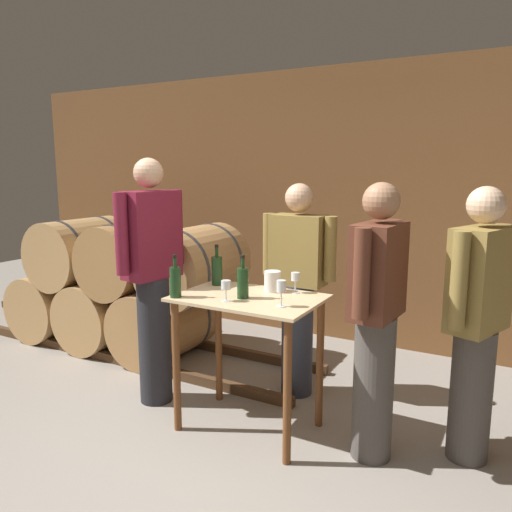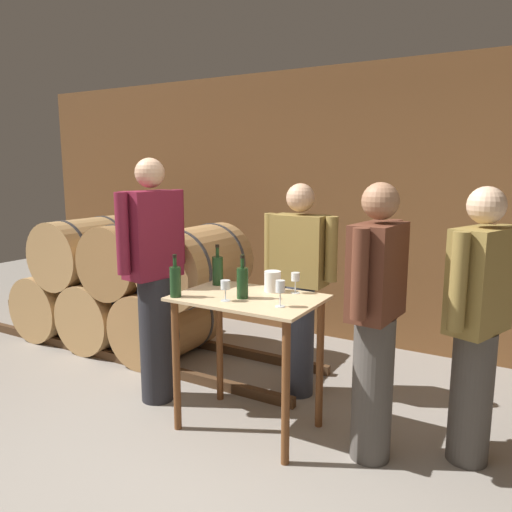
{
  "view_description": "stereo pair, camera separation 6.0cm",
  "coord_description": "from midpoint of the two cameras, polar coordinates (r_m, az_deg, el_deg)",
  "views": [
    {
      "loc": [
        1.52,
        -1.99,
        1.74
      ],
      "look_at": [
        -0.03,
        0.82,
        1.17
      ],
      "focal_mm": 35.0,
      "sensor_mm": 36.0,
      "label": 1
    },
    {
      "loc": [
        1.57,
        -1.96,
        1.74
      ],
      "look_at": [
        -0.03,
        0.82,
        1.17
      ],
      "focal_mm": 35.0,
      "sensor_mm": 36.0,
      "label": 2
    }
  ],
  "objects": [
    {
      "name": "tasting_table",
      "position": [
        3.29,
        -0.35,
        -8.16
      ],
      "size": [
        0.93,
        0.63,
        0.92
      ],
      "color": "#D1B284",
      "rests_on": "ground_plane"
    },
    {
      "name": "wine_glass_near_left",
      "position": [
        3.11,
        -2.96,
        -3.43
      ],
      "size": [
        0.06,
        0.06,
        0.13
      ],
      "color": "silver",
      "rests_on": "tasting_table"
    },
    {
      "name": "barrel_rack",
      "position": [
        4.98,
        -14.54,
        -3.36
      ],
      "size": [
        4.33,
        0.84,
        1.25
      ],
      "color": "#4C331E",
      "rests_on": "ground_plane"
    },
    {
      "name": "person_visitor_with_scarf",
      "position": [
        3.77,
        5.41,
        -3.44
      ],
      "size": [
        0.59,
        0.24,
        1.62
      ],
      "color": "#333847",
      "rests_on": "ground_plane"
    },
    {
      "name": "wine_bottle_left",
      "position": [
        3.54,
        -3.92,
        -1.57
      ],
      "size": [
        0.08,
        0.08,
        0.29
      ],
      "color": "#193819",
      "rests_on": "tasting_table"
    },
    {
      "name": "wine_bottle_far_left",
      "position": [
        3.24,
        -8.68,
        -2.81
      ],
      "size": [
        0.07,
        0.07,
        0.28
      ],
      "color": "#193819",
      "rests_on": "tasting_table"
    },
    {
      "name": "wine_glass_near_right",
      "position": [
        2.98,
        3.37,
        -3.64
      ],
      "size": [
        0.06,
        0.06,
        0.16
      ],
      "color": "silver",
      "rests_on": "tasting_table"
    },
    {
      "name": "ice_bucket",
      "position": [
        3.35,
        2.42,
        -2.92
      ],
      "size": [
        0.11,
        0.11,
        0.14
      ],
      "color": "white",
      "rests_on": "tasting_table"
    },
    {
      "name": "back_wall",
      "position": [
        4.99,
        11.89,
        5.43
      ],
      "size": [
        8.4,
        0.05,
        2.7
      ],
      "color": "brown",
      "rests_on": "ground_plane"
    },
    {
      "name": "person_visitor_bearded",
      "position": [
        3.0,
        14.05,
        -6.92
      ],
      "size": [
        0.25,
        0.59,
        1.66
      ],
      "color": "#4C4742",
      "rests_on": "ground_plane"
    },
    {
      "name": "person_host",
      "position": [
        3.16,
        24.45,
        -6.87
      ],
      "size": [
        0.34,
        0.56,
        1.64
      ],
      "color": "#4C4742",
      "rests_on": "ground_plane"
    },
    {
      "name": "wine_glass_near_center",
      "position": [
        3.3,
        5.05,
        -2.53
      ],
      "size": [
        0.06,
        0.06,
        0.14
      ],
      "color": "silver",
      "rests_on": "tasting_table"
    },
    {
      "name": "wine_bottle_center",
      "position": [
        3.16,
        -1.01,
        -2.98
      ],
      "size": [
        0.07,
        0.07,
        0.28
      ],
      "color": "#193819",
      "rests_on": "tasting_table"
    },
    {
      "name": "person_visitor_near_door",
      "position": [
        3.7,
        -11.17,
        -2.22
      ],
      "size": [
        0.29,
        0.58,
        1.8
      ],
      "color": "#232328",
      "rests_on": "ground_plane"
    },
    {
      "name": "ground_plane",
      "position": [
        3.05,
        -7.26,
        -24.66
      ],
      "size": [
        14.0,
        14.0,
        0.0
      ],
      "primitive_type": "plane",
      "color": "gray"
    }
  ]
}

